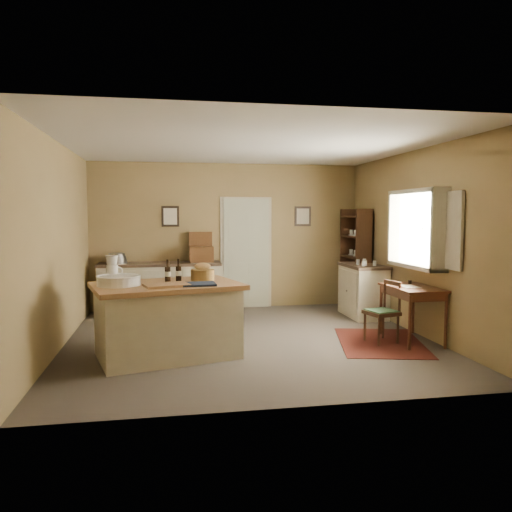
{
  "coord_description": "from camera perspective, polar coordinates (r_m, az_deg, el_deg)",
  "views": [
    {
      "loc": [
        -1.12,
        -6.78,
        1.75
      ],
      "look_at": [
        0.16,
        0.35,
        1.15
      ],
      "focal_mm": 35.0,
      "sensor_mm": 36.0,
      "label": 1
    }
  ],
  "objects": [
    {
      "name": "rug",
      "position": [
        7.15,
        14.04,
        -9.55
      ],
      "size": [
        1.45,
        1.81,
        0.01
      ],
      "primitive_type": "cube",
      "rotation": [
        0.0,
        0.0,
        -0.24
      ],
      "color": "#52150F",
      "rests_on": "ground"
    },
    {
      "name": "ceiling",
      "position": [
        6.93,
        -0.81,
        12.61
      ],
      "size": [
        5.0,
        5.0,
        0.0
      ],
      "primitive_type": "plane",
      "color": "silver",
      "rests_on": "wall_back"
    },
    {
      "name": "desk_chair",
      "position": [
        7.07,
        14.15,
        -6.31
      ],
      "size": [
        0.47,
        0.47,
        0.83
      ],
      "primitive_type": null,
      "rotation": [
        0.0,
        0.0,
        0.24
      ],
      "color": "black",
      "rests_on": "ground"
    },
    {
      "name": "window",
      "position": [
        7.47,
        18.16,
        2.97
      ],
      "size": [
        0.25,
        1.99,
        1.12
      ],
      "color": "beige",
      "rests_on": "ground"
    },
    {
      "name": "work_island",
      "position": [
        6.29,
        -10.19,
        -6.98
      ],
      "size": [
        1.97,
        1.53,
        1.2
      ],
      "rotation": [
        0.0,
        0.0,
        0.26
      ],
      "color": "beige",
      "rests_on": "ground"
    },
    {
      "name": "writing_desk",
      "position": [
        7.21,
        17.42,
        -4.08
      ],
      "size": [
        0.59,
        0.96,
        0.82
      ],
      "color": "#371B0F",
      "rests_on": "ground"
    },
    {
      "name": "framed_prints",
      "position": [
        9.35,
        -2.06,
        4.55
      ],
      "size": [
        2.82,
        0.02,
        0.38
      ],
      "color": "black",
      "rests_on": "ground"
    },
    {
      "name": "ground",
      "position": [
        7.09,
        -0.78,
        -9.56
      ],
      "size": [
        5.0,
        5.0,
        0.0
      ],
      "primitive_type": "plane",
      "color": "brown",
      "rests_on": "ground"
    },
    {
      "name": "door",
      "position": [
        9.39,
        -1.14,
        0.49
      ],
      "size": [
        0.97,
        0.06,
        2.11
      ],
      "primitive_type": "cube",
      "color": "#B4B79A",
      "rests_on": "ground"
    },
    {
      "name": "right_cabinet",
      "position": [
        8.8,
        12.13,
        -3.81
      ],
      "size": [
        0.58,
        1.03,
        0.99
      ],
      "color": "beige",
      "rests_on": "ground"
    },
    {
      "name": "wall_right",
      "position": [
        7.69,
        17.92,
        1.53
      ],
      "size": [
        0.1,
        5.0,
        2.7
      ],
      "primitive_type": "cube",
      "color": "olive",
      "rests_on": "ground"
    },
    {
      "name": "shelving_unit",
      "position": [
        9.39,
        11.54,
        -0.39
      ],
      "size": [
        0.32,
        0.83,
        1.86
      ],
      "color": "black",
      "rests_on": "ground"
    },
    {
      "name": "sideboard",
      "position": [
        9.07,
        -10.85,
        -3.39
      ],
      "size": [
        2.15,
        0.61,
        1.18
      ],
      "color": "beige",
      "rests_on": "ground"
    },
    {
      "name": "wall_left",
      "position": [
        6.93,
        -21.66,
        1.09
      ],
      "size": [
        0.1,
        5.0,
        2.7
      ],
      "primitive_type": "cube",
      "color": "olive",
      "rests_on": "ground"
    },
    {
      "name": "wall_back",
      "position": [
        9.35,
        -3.29,
        2.28
      ],
      "size": [
        5.0,
        0.1,
        2.7
      ],
      "primitive_type": "cube",
      "color": "olive",
      "rests_on": "ground"
    },
    {
      "name": "wall_front",
      "position": [
        4.44,
        4.45,
        -0.46
      ],
      "size": [
        5.0,
        0.1,
        2.7
      ],
      "primitive_type": "cube",
      "color": "olive",
      "rests_on": "ground"
    }
  ]
}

